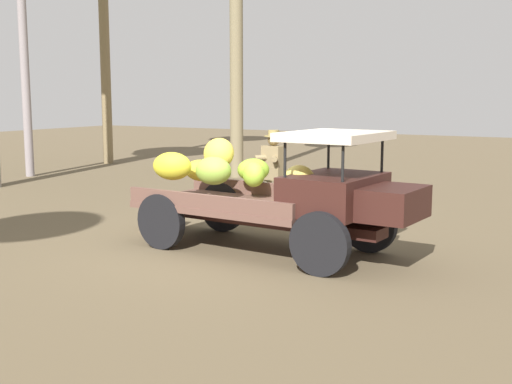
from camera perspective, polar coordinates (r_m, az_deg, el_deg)
ground_plane at (r=10.38m, az=-1.59°, el=-4.90°), size 60.00×60.00×0.00m
truck at (r=9.92m, az=2.46°, el=-0.11°), size 4.54×2.01×1.88m
farmer at (r=12.02m, az=1.50°, el=1.79°), size 0.52×0.49×1.76m
wooden_crate at (r=11.97m, az=-8.02°, el=-2.22°), size 0.63×0.62×0.39m
loose_banana_bunch at (r=12.59m, az=1.27°, el=-1.67°), size 0.68×0.61×0.38m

